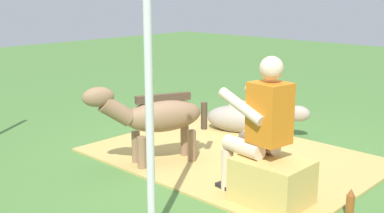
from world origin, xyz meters
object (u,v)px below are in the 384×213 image
person_seated (260,123)px  pony_lying (247,119)px  hay_bale (272,182)px  tent_pole_left (149,76)px  soda_bottle (350,203)px  pony_standing (155,116)px

person_seated → pony_lying: bearing=-50.3°
hay_bale → person_seated: size_ratio=0.48×
tent_pole_left → soda_bottle: bearing=-123.6°
pony_standing → soda_bottle: size_ratio=5.25×
person_seated → pony_standing: person_seated is taller
hay_bale → pony_standing: size_ratio=0.48×
hay_bale → tent_pole_left: size_ratio=0.25×
tent_pole_left → pony_lying: bearing=-66.9°
pony_standing → pony_lying: size_ratio=0.96×
hay_bale → pony_lying: bearing=-47.3°
hay_bale → tent_pole_left: bearing=74.5°
pony_standing → soda_bottle: pony_standing is taller
tent_pole_left → hay_bale: bearing=-105.5°
pony_standing → tent_pole_left: (-1.14, 1.09, 0.70)m
pony_standing → soda_bottle: 2.11m
person_seated → pony_standing: 1.31m
soda_bottle → hay_bale: bearing=22.8°
hay_bale → pony_lying: 2.14m
pony_standing → pony_lying: pony_standing is taller
hay_bale → tent_pole_left: tent_pole_left is taller
pony_lying → tent_pole_left: (-1.15, 2.69, 1.04)m
person_seated → hay_bale: bearing=174.8°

